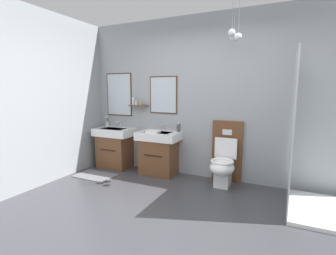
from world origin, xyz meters
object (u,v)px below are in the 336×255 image
object	(u,v)px
soap_dispenser	(178,128)
folded_hand_towel	(153,132)
toilet	(224,161)
shower_tray	(314,179)
vanity_sink_left	(115,147)
vanity_sink_right	(159,152)
toothbrush_cup	(107,123)

from	to	relation	value
soap_dispenser	folded_hand_towel	distance (m)	0.46
toilet	shower_tray	distance (m)	1.26
folded_hand_towel	vanity_sink_left	bearing A→B (deg)	171.66
folded_hand_towel	toilet	bearing A→B (deg)	6.11
vanity_sink_right	shower_tray	xyz separation A→B (m)	(2.36, -0.44, 0.01)
toothbrush_cup	toilet	bearing A→B (deg)	-3.79
toothbrush_cup	folded_hand_towel	world-z (taller)	toothbrush_cup
vanity_sink_left	toilet	distance (m)	2.13
vanity_sink_left	vanity_sink_right	bearing A→B (deg)	0.00
shower_tray	toilet	bearing A→B (deg)	160.08
toilet	folded_hand_towel	xyz separation A→B (m)	(-1.21, -0.13, 0.41)
vanity_sink_left	folded_hand_towel	world-z (taller)	folded_hand_towel
shower_tray	soap_dispenser	bearing A→B (deg)	163.69
vanity_sink_right	soap_dispenser	xyz separation A→B (m)	(0.30, 0.17, 0.43)
vanity_sink_left	toilet	bearing A→B (deg)	-0.14
toilet	vanity_sink_right	bearing A→B (deg)	179.75
soap_dispenser	shower_tray	world-z (taller)	shower_tray
toilet	folded_hand_towel	world-z (taller)	toilet
vanity_sink_right	soap_dispenser	world-z (taller)	soap_dispenser
vanity_sink_right	folded_hand_towel	size ratio (longest dim) A/B	3.46
soap_dispenser	toilet	bearing A→B (deg)	-11.14
vanity_sink_right	toothbrush_cup	bearing A→B (deg)	172.93
toilet	toothbrush_cup	xyz separation A→B (m)	(-2.42, 0.16, 0.45)
toilet	soap_dispenser	distance (m)	1.00
toilet	toothbrush_cup	size ratio (longest dim) A/B	4.77
vanity_sink_left	toilet	size ratio (longest dim) A/B	0.76
soap_dispenser	shower_tray	xyz separation A→B (m)	(2.06, -0.60, -0.42)
vanity_sink_right	shower_tray	distance (m)	2.40
vanity_sink_right	toilet	size ratio (longest dim) A/B	0.76
vanity_sink_right	soap_dispenser	distance (m)	0.55
folded_hand_towel	shower_tray	size ratio (longest dim) A/B	0.11
vanity_sink_left	vanity_sink_right	distance (m)	0.96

